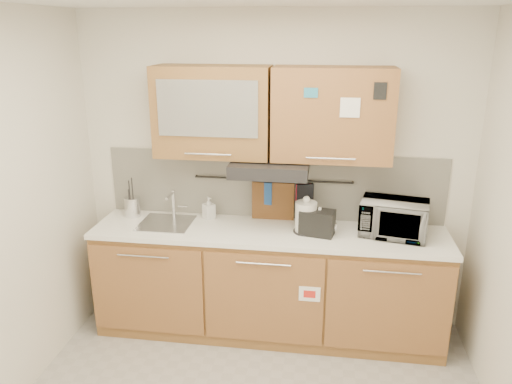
% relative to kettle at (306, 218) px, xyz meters
% --- Properties ---
extents(wall_back, '(3.20, 0.00, 3.20)m').
position_rel_kettle_xyz_m(wall_back, '(-0.29, 0.31, 0.26)').
color(wall_back, silver).
rests_on(wall_back, ground).
extents(base_cabinet, '(2.80, 0.64, 0.88)m').
position_rel_kettle_xyz_m(base_cabinet, '(-0.29, 0.00, -0.63)').
color(base_cabinet, olive).
rests_on(base_cabinet, floor).
extents(countertop, '(2.82, 0.62, 0.04)m').
position_rel_kettle_xyz_m(countertop, '(-0.29, 0.00, -0.14)').
color(countertop, white).
rests_on(countertop, base_cabinet).
extents(backsplash, '(2.80, 0.02, 0.56)m').
position_rel_kettle_xyz_m(backsplash, '(-0.29, 0.30, 0.16)').
color(backsplash, silver).
rests_on(backsplash, countertop).
extents(upper_cabinets, '(1.82, 0.37, 0.70)m').
position_rel_kettle_xyz_m(upper_cabinets, '(-0.30, 0.13, 0.79)').
color(upper_cabinets, olive).
rests_on(upper_cabinets, wall_back).
extents(range_hood, '(0.60, 0.46, 0.10)m').
position_rel_kettle_xyz_m(range_hood, '(-0.29, 0.06, 0.38)').
color(range_hood, black).
rests_on(range_hood, upper_cabinets).
extents(sink, '(0.42, 0.40, 0.26)m').
position_rel_kettle_xyz_m(sink, '(-1.14, 0.02, -0.11)').
color(sink, silver).
rests_on(sink, countertop).
extents(utensil_rail, '(1.30, 0.02, 0.02)m').
position_rel_kettle_xyz_m(utensil_rail, '(-0.29, 0.26, 0.22)').
color(utensil_rail, black).
rests_on(utensil_rail, backsplash).
extents(utensil_crock, '(0.14, 0.14, 0.33)m').
position_rel_kettle_xyz_m(utensil_crock, '(-1.48, 0.14, -0.03)').
color(utensil_crock, silver).
rests_on(utensil_crock, countertop).
extents(kettle, '(0.22, 0.19, 0.30)m').
position_rel_kettle_xyz_m(kettle, '(0.00, 0.00, 0.00)').
color(kettle, silver).
rests_on(kettle, countertop).
extents(toaster, '(0.29, 0.21, 0.20)m').
position_rel_kettle_xyz_m(toaster, '(0.09, -0.03, -0.02)').
color(toaster, black).
rests_on(toaster, countertop).
extents(microwave, '(0.55, 0.43, 0.28)m').
position_rel_kettle_xyz_m(microwave, '(0.67, 0.04, 0.02)').
color(microwave, '#999999').
rests_on(microwave, countertop).
extents(soap_bottle, '(0.12, 0.12, 0.19)m').
position_rel_kettle_xyz_m(soap_bottle, '(-0.82, 0.19, -0.03)').
color(soap_bottle, '#999999').
rests_on(soap_bottle, countertop).
extents(cutting_board, '(0.35, 0.03, 0.43)m').
position_rel_kettle_xyz_m(cutting_board, '(-0.29, 0.25, -0.02)').
color(cutting_board, brown).
rests_on(cutting_board, utensil_rail).
extents(oven_mitt, '(0.12, 0.05, 0.19)m').
position_rel_kettle_xyz_m(oven_mitt, '(-0.35, 0.25, 0.11)').
color(oven_mitt, '#204992').
rests_on(oven_mitt, utensil_rail).
extents(dark_pouch, '(0.15, 0.07, 0.22)m').
position_rel_kettle_xyz_m(dark_pouch, '(-0.03, 0.25, 0.09)').
color(dark_pouch, black).
rests_on(dark_pouch, utensil_rail).
extents(pot_holder, '(0.13, 0.04, 0.15)m').
position_rel_kettle_xyz_m(pot_holder, '(-0.04, 0.25, 0.12)').
color(pot_holder, red).
rests_on(pot_holder, utensil_rail).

